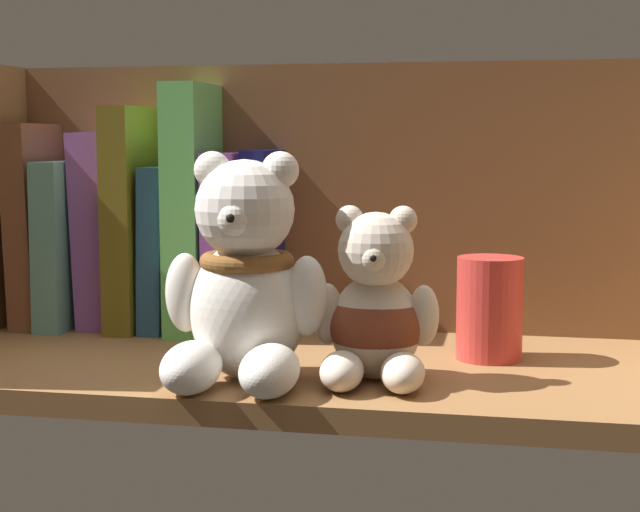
{
  "coord_description": "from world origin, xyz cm",
  "views": [
    {
      "loc": [
        13.51,
        -81.2,
        21.11
      ],
      "look_at": [
        -2.82,
        0.0,
        11.18
      ],
      "focal_mm": 54.47,
      "sensor_mm": 36.0,
      "label": 1
    }
  ],
  "objects_px": {
    "book_3": "(139,218)",
    "book_4": "(168,247)",
    "book_5": "(200,208)",
    "book_6": "(236,242)",
    "book_7": "(268,241)",
    "book_1": "(74,243)",
    "teddy_bear_smaller": "(375,313)",
    "book_2": "(105,229)",
    "book_0": "(45,224)",
    "pillar_candle": "(490,308)",
    "teddy_bear_larger": "(244,284)"
  },
  "relations": [
    {
      "from": "book_7",
      "to": "teddy_bear_larger",
      "type": "bearing_deg",
      "value": -80.75
    },
    {
      "from": "teddy_bear_smaller",
      "to": "pillar_candle",
      "type": "relative_size",
      "value": 1.55
    },
    {
      "from": "book_1",
      "to": "book_3",
      "type": "height_order",
      "value": "book_3"
    },
    {
      "from": "book_5",
      "to": "book_7",
      "type": "xyz_separation_m",
      "value": [
        0.07,
        0.0,
        -0.03
      ]
    },
    {
      "from": "book_0",
      "to": "book_1",
      "type": "relative_size",
      "value": 1.22
    },
    {
      "from": "book_2",
      "to": "book_5",
      "type": "bearing_deg",
      "value": 0.0
    },
    {
      "from": "book_0",
      "to": "pillar_candle",
      "type": "height_order",
      "value": "book_0"
    },
    {
      "from": "book_5",
      "to": "teddy_bear_larger",
      "type": "relative_size",
      "value": 1.35
    },
    {
      "from": "book_4",
      "to": "book_0",
      "type": "bearing_deg",
      "value": 180.0
    },
    {
      "from": "book_3",
      "to": "book_7",
      "type": "distance_m",
      "value": 0.14
    },
    {
      "from": "book_2",
      "to": "book_4",
      "type": "xyz_separation_m",
      "value": [
        0.07,
        0.0,
        -0.02
      ]
    },
    {
      "from": "book_1",
      "to": "book_4",
      "type": "height_order",
      "value": "book_1"
    },
    {
      "from": "book_4",
      "to": "book_5",
      "type": "distance_m",
      "value": 0.05
    },
    {
      "from": "book_2",
      "to": "book_7",
      "type": "height_order",
      "value": "book_2"
    },
    {
      "from": "book_6",
      "to": "book_1",
      "type": "bearing_deg",
      "value": 180.0
    },
    {
      "from": "teddy_bear_larger",
      "to": "pillar_candle",
      "type": "xyz_separation_m",
      "value": [
        0.19,
        0.12,
        -0.03
      ]
    },
    {
      "from": "book_4",
      "to": "book_5",
      "type": "height_order",
      "value": "book_5"
    },
    {
      "from": "book_0",
      "to": "pillar_candle",
      "type": "relative_size",
      "value": 2.3
    },
    {
      "from": "teddy_bear_smaller",
      "to": "book_3",
      "type": "bearing_deg",
      "value": 146.28
    },
    {
      "from": "book_3",
      "to": "teddy_bear_smaller",
      "type": "relative_size",
      "value": 1.6
    },
    {
      "from": "book_4",
      "to": "teddy_bear_smaller",
      "type": "distance_m",
      "value": 0.3
    },
    {
      "from": "book_1",
      "to": "teddy_bear_smaller",
      "type": "distance_m",
      "value": 0.39
    },
    {
      "from": "book_5",
      "to": "book_6",
      "type": "height_order",
      "value": "book_5"
    },
    {
      "from": "book_3",
      "to": "book_4",
      "type": "relative_size",
      "value": 1.36
    },
    {
      "from": "book_0",
      "to": "book_4",
      "type": "distance_m",
      "value": 0.14
    },
    {
      "from": "book_1",
      "to": "book_4",
      "type": "relative_size",
      "value": 1.03
    },
    {
      "from": "book_7",
      "to": "teddy_bear_smaller",
      "type": "xyz_separation_m",
      "value": [
        0.13,
        -0.18,
        -0.04
      ]
    },
    {
      "from": "book_0",
      "to": "teddy_bear_smaller",
      "type": "bearing_deg",
      "value": -25.72
    },
    {
      "from": "book_6",
      "to": "book_7",
      "type": "xyz_separation_m",
      "value": [
        0.03,
        0.0,
        0.0
      ]
    },
    {
      "from": "book_3",
      "to": "book_4",
      "type": "bearing_deg",
      "value": 0.0
    },
    {
      "from": "book_1",
      "to": "book_4",
      "type": "bearing_deg",
      "value": 0.0
    },
    {
      "from": "book_1",
      "to": "book_5",
      "type": "relative_size",
      "value": 0.69
    },
    {
      "from": "book_3",
      "to": "book_6",
      "type": "xyz_separation_m",
      "value": [
        0.1,
        0.0,
        -0.02
      ]
    },
    {
      "from": "book_2",
      "to": "pillar_candle",
      "type": "relative_size",
      "value": 2.21
    },
    {
      "from": "book_0",
      "to": "book_1",
      "type": "bearing_deg",
      "value": 0.0
    },
    {
      "from": "book_5",
      "to": "teddy_bear_larger",
      "type": "bearing_deg",
      "value": -62.93
    },
    {
      "from": "book_7",
      "to": "book_1",
      "type": "bearing_deg",
      "value": 180.0
    },
    {
      "from": "teddy_bear_larger",
      "to": "book_5",
      "type": "bearing_deg",
      "value": 117.07
    },
    {
      "from": "book_7",
      "to": "book_5",
      "type": "bearing_deg",
      "value": 180.0
    },
    {
      "from": "book_7",
      "to": "teddy_bear_smaller",
      "type": "distance_m",
      "value": 0.23
    },
    {
      "from": "book_2",
      "to": "book_0",
      "type": "bearing_deg",
      "value": 180.0
    },
    {
      "from": "pillar_candle",
      "to": "book_5",
      "type": "bearing_deg",
      "value": 163.78
    },
    {
      "from": "book_5",
      "to": "book_6",
      "type": "xyz_separation_m",
      "value": [
        0.04,
        0.0,
        -0.03
      ]
    },
    {
      "from": "book_2",
      "to": "book_6",
      "type": "height_order",
      "value": "book_2"
    },
    {
      "from": "book_6",
      "to": "pillar_candle",
      "type": "bearing_deg",
      "value": -18.5
    },
    {
      "from": "book_3",
      "to": "book_2",
      "type": "bearing_deg",
      "value": 180.0
    },
    {
      "from": "book_2",
      "to": "pillar_candle",
      "type": "xyz_separation_m",
      "value": [
        0.39,
        -0.09,
        -0.05
      ]
    },
    {
      "from": "book_5",
      "to": "pillar_candle",
      "type": "bearing_deg",
      "value": -16.22
    },
    {
      "from": "book_0",
      "to": "teddy_bear_larger",
      "type": "bearing_deg",
      "value": -36.56
    },
    {
      "from": "book_3",
      "to": "teddy_bear_smaller",
      "type": "height_order",
      "value": "book_3"
    }
  ]
}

